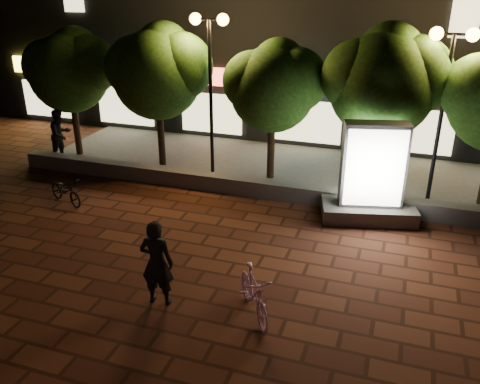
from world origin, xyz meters
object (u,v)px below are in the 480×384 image
at_px(ad_kiosk, 371,181).
at_px(tree_far_left, 71,68).
at_px(rider, 157,263).
at_px(tree_left, 159,69).
at_px(scooter_pink, 254,294).
at_px(tree_mid, 275,83).
at_px(pedestrian, 61,135).
at_px(tree_right, 385,78).
at_px(scooter_parked, 65,191).
at_px(street_lamp_left, 210,55).
at_px(street_lamp_right, 448,72).

bearing_deg(ad_kiosk, tree_far_left, 169.68).
bearing_deg(rider, tree_far_left, -53.26).
height_order(tree_left, scooter_pink, tree_left).
relative_size(tree_mid, pedestrian, 2.41).
distance_m(tree_right, ad_kiosk, 3.14).
height_order(ad_kiosk, scooter_parked, ad_kiosk).
bearing_deg(tree_left, rider, -64.33).
xyz_separation_m(tree_mid, scooter_parked, (-5.36, -3.84, -2.82)).
bearing_deg(tree_far_left, scooter_pink, -38.45).
bearing_deg(tree_far_left, street_lamp_left, -2.76).
distance_m(street_lamp_left, scooter_parked, 6.08).
relative_size(tree_far_left, tree_left, 0.95).
distance_m(street_lamp_left, pedestrian, 6.46).
distance_m(tree_far_left, street_lamp_right, 12.47).
height_order(tree_far_left, scooter_pink, tree_far_left).
height_order(scooter_pink, rider, rider).
bearing_deg(tree_far_left, tree_right, 0.00).
relative_size(tree_mid, street_lamp_left, 0.87).
xyz_separation_m(street_lamp_left, ad_kiosk, (5.38, -1.71, -2.91)).
xyz_separation_m(tree_far_left, street_lamp_left, (5.45, -0.26, 0.74)).
bearing_deg(street_lamp_left, rider, -77.23).
distance_m(tree_mid, ad_kiosk, 4.40).
relative_size(tree_right, ad_kiosk, 1.81).
xyz_separation_m(tree_far_left, pedestrian, (-0.24, -0.76, -2.28)).
bearing_deg(pedestrian, ad_kiosk, -86.94).
bearing_deg(ad_kiosk, scooter_parked, -167.87).
bearing_deg(scooter_parked, tree_right, -44.42).
height_order(tree_left, pedestrian, tree_left).
distance_m(street_lamp_right, rider, 9.42).
bearing_deg(tree_left, street_lamp_left, -7.70).
relative_size(street_lamp_left, scooter_pink, 3.02).
height_order(street_lamp_right, rider, street_lamp_right).
bearing_deg(ad_kiosk, rider, -124.62).
relative_size(tree_right, rider, 2.65).
bearing_deg(scooter_pink, street_lamp_left, 83.07).
distance_m(tree_right, scooter_parked, 10.00).
distance_m(tree_left, street_lamp_right, 8.96).
bearing_deg(scooter_pink, street_lamp_right, 29.56).
height_order(street_lamp_left, rider, street_lamp_left).
relative_size(tree_mid, ad_kiosk, 1.61).
xyz_separation_m(tree_right, pedestrian, (-11.05, -0.76, -2.55)).
distance_m(tree_far_left, tree_mid, 7.50).
bearing_deg(tree_right, ad_kiosk, -89.20).
xyz_separation_m(tree_left, street_lamp_right, (8.95, -0.26, 0.45)).
distance_m(tree_right, rider, 8.71).
bearing_deg(scooter_pink, tree_far_left, 107.04).
bearing_deg(tree_far_left, tree_mid, -0.00).
xyz_separation_m(tree_mid, scooter_pink, (1.57, -7.20, -2.70)).
bearing_deg(tree_right, rider, -116.71).
bearing_deg(street_lamp_right, pedestrian, -177.75).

